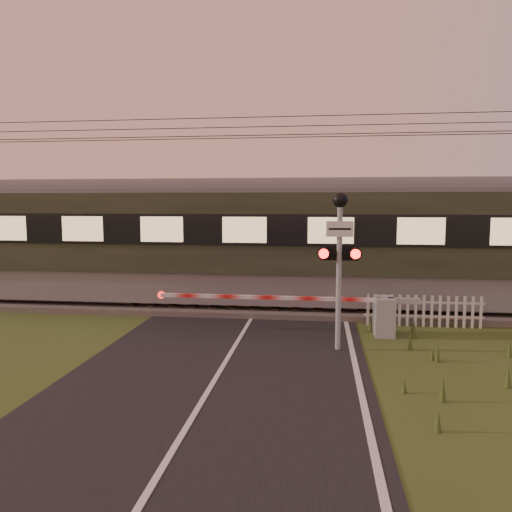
# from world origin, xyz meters

# --- Properties ---
(ground) EXTENTS (160.00, 160.00, 0.00)m
(ground) POSITION_xyz_m (0.00, 0.00, 0.00)
(ground) COLOR #3C4B1D
(ground) RESTS_ON ground
(road) EXTENTS (6.00, 140.00, 0.03)m
(road) POSITION_xyz_m (0.02, -0.23, 0.01)
(road) COLOR black
(road) RESTS_ON ground
(track_bed) EXTENTS (140.00, 3.40, 0.39)m
(track_bed) POSITION_xyz_m (0.00, 6.50, 0.07)
(track_bed) COLOR #47423D
(track_bed) RESTS_ON ground
(overhead_wires) EXTENTS (120.00, 0.62, 0.62)m
(overhead_wires) POSITION_xyz_m (0.00, 6.50, 5.72)
(overhead_wires) COLOR black
(overhead_wires) RESTS_ON ground
(boom_gate) EXTENTS (6.95, 0.76, 1.02)m
(boom_gate) POSITION_xyz_m (3.27, 3.57, 0.56)
(boom_gate) COLOR gray
(boom_gate) RESTS_ON ground
(crossing_signal) EXTENTS (0.93, 0.37, 3.66)m
(crossing_signal) POSITION_xyz_m (2.42, 2.09, 2.52)
(crossing_signal) COLOR gray
(crossing_signal) RESTS_ON ground
(picket_fence) EXTENTS (3.23, 0.07, 0.88)m
(picket_fence) POSITION_xyz_m (4.85, 4.60, 0.45)
(picket_fence) COLOR silver
(picket_fence) RESTS_ON ground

